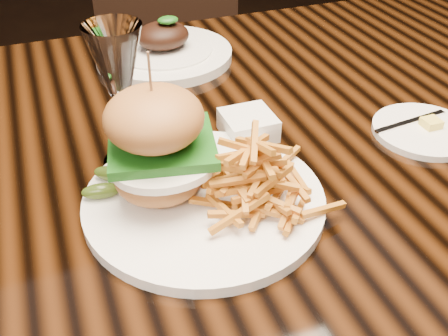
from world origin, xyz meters
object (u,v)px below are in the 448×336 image
object	(u,v)px
dining_table	(203,175)
far_dish	(164,51)
burger_plate	(202,169)
wine_glass	(116,66)
chair_far	(171,37)

from	to	relation	value
dining_table	far_dish	size ratio (longest dim) A/B	6.24
burger_plate	far_dish	xyz separation A→B (m)	(0.07, 0.43, -0.04)
burger_plate	wine_glass	distance (m)	0.17
wine_glass	chair_far	bearing A→B (deg)	71.66
dining_table	far_dish	distance (m)	0.29
wine_glass	chair_far	distance (m)	1.03
dining_table	chair_far	world-z (taller)	chair_far
dining_table	wine_glass	size ratio (longest dim) A/B	8.18
dining_table	burger_plate	world-z (taller)	burger_plate
far_dish	wine_glass	bearing A→B (deg)	-113.55
burger_plate	wine_glass	bearing A→B (deg)	141.44
dining_table	far_dish	bearing A→B (deg)	86.48
burger_plate	far_dish	distance (m)	0.44
dining_table	burger_plate	xyz separation A→B (m)	(-0.05, -0.16, 0.13)
wine_glass	chair_far	size ratio (longest dim) A/B	0.21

